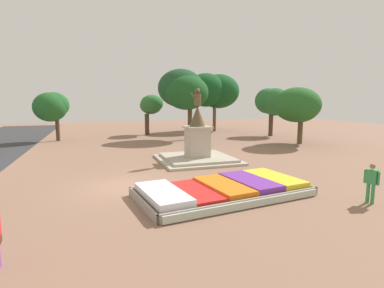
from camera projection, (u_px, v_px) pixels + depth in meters
ground_plane at (126, 187)px, 13.75m from camera, size 88.94×88.94×0.00m
flower_planter at (225, 190)px, 12.48m from camera, size 7.53×4.47×0.57m
statue_monument at (197, 147)px, 19.57m from camera, size 4.93×4.93×4.71m
pedestrian_near_planter at (371, 181)px, 11.44m from camera, size 0.33×0.55×1.56m
park_tree_far_left at (298, 106)px, 26.81m from camera, size 5.09×4.98×5.09m
park_tree_behind_statue at (52, 106)px, 28.60m from camera, size 3.26×3.21×4.73m
park_tree_far_right at (213, 91)px, 38.76m from camera, size 7.17×5.85×7.37m
park_tree_street_side at (183, 90)px, 30.04m from camera, size 4.82×5.18×7.09m
park_tree_mid_canopy at (151, 105)px, 34.26m from camera, size 2.59×3.61×4.58m
park_tree_distant at (271, 102)px, 33.34m from camera, size 3.72×3.58×5.31m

